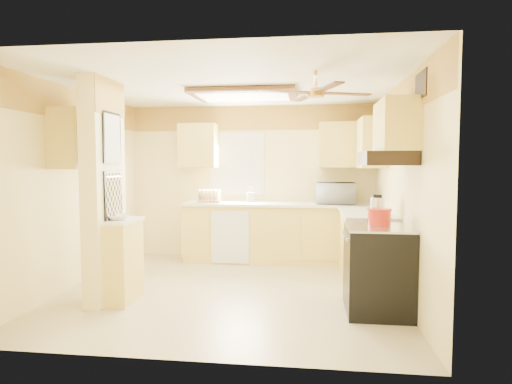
# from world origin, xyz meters

# --- Properties ---
(floor) EXTENTS (4.00, 4.00, 0.00)m
(floor) POSITION_xyz_m (0.00, 0.00, 0.00)
(floor) COLOR tan
(floor) RESTS_ON ground
(ceiling) EXTENTS (4.00, 4.00, 0.00)m
(ceiling) POSITION_xyz_m (0.00, 0.00, 2.50)
(ceiling) COLOR white
(ceiling) RESTS_ON wall_back
(wall_back) EXTENTS (4.00, 0.00, 4.00)m
(wall_back) POSITION_xyz_m (0.00, 1.90, 1.25)
(wall_back) COLOR #FEE89B
(wall_back) RESTS_ON floor
(wall_front) EXTENTS (4.00, 0.00, 4.00)m
(wall_front) POSITION_xyz_m (0.00, -1.90, 1.25)
(wall_front) COLOR #FEE89B
(wall_front) RESTS_ON floor
(wall_left) EXTENTS (0.00, 3.80, 3.80)m
(wall_left) POSITION_xyz_m (-2.00, 0.00, 1.25)
(wall_left) COLOR #FEE89B
(wall_left) RESTS_ON floor
(wall_right) EXTENTS (0.00, 3.80, 3.80)m
(wall_right) POSITION_xyz_m (2.00, 0.00, 1.25)
(wall_right) COLOR #FEE89B
(wall_right) RESTS_ON floor
(wallpaper_border) EXTENTS (4.00, 0.02, 0.40)m
(wallpaper_border) POSITION_xyz_m (0.00, 1.88, 2.30)
(wallpaper_border) COLOR #FFD14B
(wallpaper_border) RESTS_ON wall_back
(partition_column) EXTENTS (0.20, 0.70, 2.50)m
(partition_column) POSITION_xyz_m (-1.35, -0.55, 1.25)
(partition_column) COLOR #FEE89B
(partition_column) RESTS_ON floor
(partition_ledge) EXTENTS (0.25, 0.55, 0.90)m
(partition_ledge) POSITION_xyz_m (-1.13, -0.55, 0.45)
(partition_ledge) COLOR #FFDC6C
(partition_ledge) RESTS_ON floor
(ledge_top) EXTENTS (0.28, 0.58, 0.04)m
(ledge_top) POSITION_xyz_m (-1.13, -0.55, 0.92)
(ledge_top) COLOR white
(ledge_top) RESTS_ON partition_ledge
(lower_cabinets_back) EXTENTS (3.00, 0.60, 0.90)m
(lower_cabinets_back) POSITION_xyz_m (0.50, 1.60, 0.45)
(lower_cabinets_back) COLOR #FFDC6C
(lower_cabinets_back) RESTS_ON floor
(lower_cabinets_right) EXTENTS (0.60, 1.40, 0.90)m
(lower_cabinets_right) POSITION_xyz_m (1.70, 0.60, 0.45)
(lower_cabinets_right) COLOR #FFDC6C
(lower_cabinets_right) RESTS_ON floor
(countertop_back) EXTENTS (3.04, 0.64, 0.04)m
(countertop_back) POSITION_xyz_m (0.50, 1.59, 0.92)
(countertop_back) COLOR white
(countertop_back) RESTS_ON lower_cabinets_back
(countertop_right) EXTENTS (0.64, 1.44, 0.04)m
(countertop_right) POSITION_xyz_m (1.69, 0.60, 0.92)
(countertop_right) COLOR white
(countertop_right) RESTS_ON lower_cabinets_right
(dishwasher_panel) EXTENTS (0.58, 0.02, 0.80)m
(dishwasher_panel) POSITION_xyz_m (-0.25, 1.29, 0.43)
(dishwasher_panel) COLOR white
(dishwasher_panel) RESTS_ON lower_cabinets_back
(window) EXTENTS (0.92, 0.02, 1.02)m
(window) POSITION_xyz_m (-0.25, 1.89, 1.55)
(window) COLOR white
(window) RESTS_ON wall_back
(upper_cab_back_left) EXTENTS (0.60, 0.35, 0.70)m
(upper_cab_back_left) POSITION_xyz_m (-0.85, 1.72, 1.85)
(upper_cab_back_left) COLOR #FFDC6C
(upper_cab_back_left) RESTS_ON wall_back
(upper_cab_back_right) EXTENTS (0.90, 0.35, 0.70)m
(upper_cab_back_right) POSITION_xyz_m (1.55, 1.72, 1.85)
(upper_cab_back_right) COLOR #FFDC6C
(upper_cab_back_right) RESTS_ON wall_back
(upper_cab_right) EXTENTS (0.35, 1.00, 0.70)m
(upper_cab_right) POSITION_xyz_m (1.82, 1.25, 1.85)
(upper_cab_right) COLOR #FFDC6C
(upper_cab_right) RESTS_ON wall_right
(upper_cab_left_wall) EXTENTS (0.35, 0.75, 0.70)m
(upper_cab_left_wall) POSITION_xyz_m (-1.82, -0.25, 1.85)
(upper_cab_left_wall) COLOR #FFDC6C
(upper_cab_left_wall) RESTS_ON wall_left
(upper_cab_over_stove) EXTENTS (0.35, 0.76, 0.52)m
(upper_cab_over_stove) POSITION_xyz_m (1.82, -0.55, 1.95)
(upper_cab_over_stove) COLOR #FFDC6C
(upper_cab_over_stove) RESTS_ON wall_right
(stove) EXTENTS (0.68, 0.77, 0.92)m
(stove) POSITION_xyz_m (1.67, -0.55, 0.46)
(stove) COLOR black
(stove) RESTS_ON floor
(range_hood) EXTENTS (0.50, 0.76, 0.14)m
(range_hood) POSITION_xyz_m (1.74, -0.55, 1.62)
(range_hood) COLOR black
(range_hood) RESTS_ON upper_cab_over_stove
(poster_menu) EXTENTS (0.02, 0.42, 0.57)m
(poster_menu) POSITION_xyz_m (-1.24, -0.55, 1.85)
(poster_menu) COLOR black
(poster_menu) RESTS_ON partition_column
(poster_nashville) EXTENTS (0.02, 0.42, 0.57)m
(poster_nashville) POSITION_xyz_m (-1.24, -0.55, 1.20)
(poster_nashville) COLOR black
(poster_nashville) RESTS_ON partition_column
(ceiling_light_panel) EXTENTS (1.35, 0.95, 0.06)m
(ceiling_light_panel) POSITION_xyz_m (0.10, 0.50, 2.46)
(ceiling_light_panel) COLOR brown
(ceiling_light_panel) RESTS_ON ceiling
(ceiling_fan) EXTENTS (1.15, 1.15, 0.26)m
(ceiling_fan) POSITION_xyz_m (1.00, -0.70, 2.29)
(ceiling_fan) COLOR gold
(ceiling_fan) RESTS_ON ceiling
(vent_grate) EXTENTS (0.02, 0.40, 0.25)m
(vent_grate) POSITION_xyz_m (1.98, -0.90, 2.30)
(vent_grate) COLOR black
(vent_grate) RESTS_ON wall_right
(microwave) EXTENTS (0.61, 0.43, 0.33)m
(microwave) POSITION_xyz_m (1.36, 1.58, 1.10)
(microwave) COLOR white
(microwave) RESTS_ON countertop_back
(bowl) EXTENTS (0.31, 0.31, 0.06)m
(bowl) POSITION_xyz_m (-1.16, -0.60, 0.97)
(bowl) COLOR white
(bowl) RESTS_ON ledge_top
(dutch_oven) EXTENTS (0.26, 0.26, 0.17)m
(dutch_oven) POSITION_xyz_m (1.70, -0.43, 1.00)
(dutch_oven) COLOR red
(dutch_oven) RESTS_ON stove
(kettle) EXTENTS (0.17, 0.17, 0.26)m
(kettle) POSITION_xyz_m (1.76, 0.09, 1.06)
(kettle) COLOR silver
(kettle) RESTS_ON countertop_right
(dish_rack) EXTENTS (0.38, 0.29, 0.20)m
(dish_rack) POSITION_xyz_m (-0.64, 1.56, 1.01)
(dish_rack) COLOR tan
(dish_rack) RESTS_ON countertop_back
(utensil_crock) EXTENTS (0.12, 0.12, 0.24)m
(utensil_crock) POSITION_xyz_m (0.00, 1.75, 1.02)
(utensil_crock) COLOR white
(utensil_crock) RESTS_ON countertop_back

